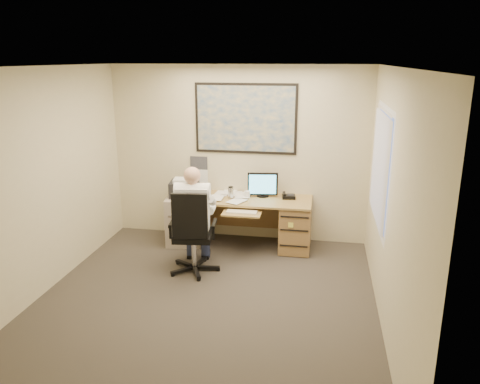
% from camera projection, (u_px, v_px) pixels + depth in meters
% --- Properties ---
extents(room_shell, '(4.00, 4.50, 2.70)m').
position_uv_depth(room_shell, '(201.00, 194.00, 5.12)').
color(room_shell, '#37312A').
rests_on(room_shell, ground).
extents(desk, '(1.60, 0.97, 1.12)m').
position_uv_depth(desk, '(279.00, 219.00, 7.05)').
color(desk, '#A88748').
rests_on(desk, ground).
extents(world_map, '(1.56, 0.03, 1.06)m').
position_uv_depth(world_map, '(246.00, 119.00, 7.06)').
color(world_map, '#1E4C93').
rests_on(world_map, room_shell).
extents(wall_calendar, '(0.28, 0.01, 0.42)m').
position_uv_depth(wall_calendar, '(199.00, 169.00, 7.42)').
color(wall_calendar, white).
rests_on(wall_calendar, room_shell).
extents(window_blinds, '(0.06, 1.40, 1.30)m').
position_uv_depth(window_blinds, '(381.00, 167.00, 5.49)').
color(window_blinds, beige).
rests_on(window_blinds, room_shell).
extents(filing_cabinet, '(0.61, 0.70, 1.03)m').
position_uv_depth(filing_cabinet, '(185.00, 215.00, 7.26)').
color(filing_cabinet, '#A69786').
rests_on(filing_cabinet, ground).
extents(office_chair, '(0.77, 0.77, 1.16)m').
position_uv_depth(office_chair, '(192.00, 249.00, 6.23)').
color(office_chair, black).
rests_on(office_chair, ground).
extents(person, '(0.69, 0.91, 1.44)m').
position_uv_depth(person, '(194.00, 220.00, 6.20)').
color(person, white).
rests_on(person, office_chair).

